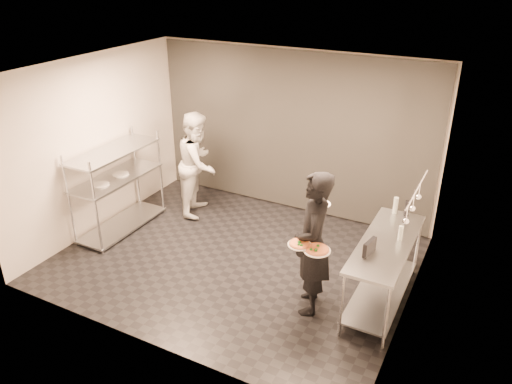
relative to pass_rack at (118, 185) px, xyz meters
The scene contains 13 objects.
room_shell 2.53m from the pass_rack, 28.77° to the left, with size 5.00×4.00×2.80m.
pass_rack is the anchor object (origin of this frame).
prep_counter 4.33m from the pass_rack, ahead, with size 0.60×1.80×0.92m.
utensil_rail 4.64m from the pass_rack, ahead, with size 0.07×1.20×0.31m.
waiter 3.59m from the pass_rack, ahead, with size 0.69×0.45×1.88m, color black.
chef 1.38m from the pass_rack, 53.25° to the left, with size 0.88×0.68×1.80m, color silver.
pizza_plate_near 3.57m from the pass_rack, 12.09° to the right, with size 0.28×0.28×0.05m.
pizza_plate_far 3.77m from the pass_rack, 11.32° to the right, with size 0.33×0.33×0.05m.
salad_plate 3.55m from the pass_rack, ahead, with size 0.25×0.25×0.07m.
pos_monitor 4.23m from the pass_rack, ahead, with size 0.05×0.25×0.18m, color black.
bottle_green 4.32m from the pass_rack, 10.73° to the left, with size 0.07×0.07×0.24m, color gray.
bottle_clear 4.47m from the pass_rack, ahead, with size 0.06×0.06×0.20m, color gray.
bottle_dark 4.47m from the pass_rack, 10.37° to the left, with size 0.06×0.06×0.22m, color black.
Camera 1 is at (3.19, -5.43, 4.11)m, focal length 35.00 mm.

